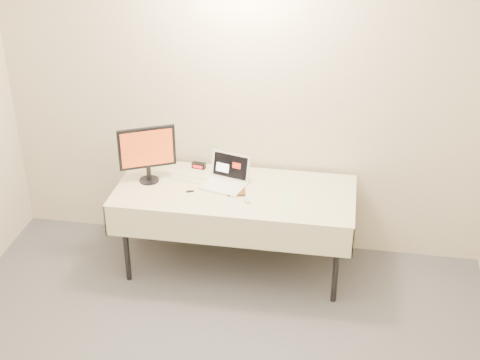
% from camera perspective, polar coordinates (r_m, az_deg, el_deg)
% --- Properties ---
extents(back_wall, '(4.00, 0.10, 2.70)m').
position_cam_1_polar(back_wall, '(5.33, 0.41, 7.25)').
color(back_wall, beige).
rests_on(back_wall, ground).
extents(table, '(1.86, 0.81, 0.74)m').
position_cam_1_polar(table, '(5.22, -0.42, -1.46)').
color(table, black).
rests_on(table, ground).
extents(laptop, '(0.39, 0.36, 0.23)m').
position_cam_1_polar(laptop, '(5.25, -1.20, 0.19)').
color(laptop, white).
rests_on(laptop, table).
extents(monitor, '(0.41, 0.22, 0.46)m').
position_cam_1_polar(monitor, '(5.25, -7.94, 2.52)').
color(monitor, black).
rests_on(monitor, table).
extents(book, '(0.14, 0.05, 0.19)m').
position_cam_1_polar(book, '(5.13, -1.14, -0.02)').
color(book, brown).
rests_on(book, table).
extents(alarm_clock, '(0.12, 0.06, 0.05)m').
position_cam_1_polar(alarm_clock, '(5.52, -3.54, 1.24)').
color(alarm_clock, black).
rests_on(alarm_clock, table).
extents(clicker, '(0.07, 0.09, 0.02)m').
position_cam_1_polar(clicker, '(5.03, 0.62, -1.74)').
color(clicker, '#BABABD').
rests_on(clicker, table).
extents(paper_form, '(0.13, 0.28, 0.00)m').
position_cam_1_polar(paper_form, '(5.05, 3.98, -1.79)').
color(paper_form, '#ADD9AC').
rests_on(paper_form, table).
extents(usb_dongle, '(0.06, 0.04, 0.01)m').
position_cam_1_polar(usb_dongle, '(5.18, -4.29, -0.97)').
color(usb_dongle, black).
rests_on(usb_dongle, table).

